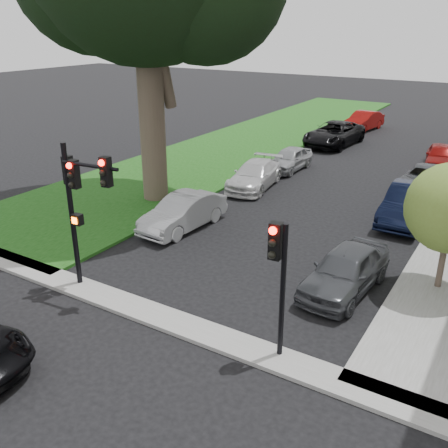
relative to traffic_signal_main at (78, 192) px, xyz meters
The scene contains 14 objects.
ground 5.23m from the traffic_signal_main, 33.05° to the right, with size 140.00×140.00×0.00m, color black.
grass_strip 22.70m from the traffic_signal_main, 104.36° to the left, with size 8.00×44.00×0.12m, color #13440D.
sidewalk_cross 4.70m from the traffic_signal_main, ahead, with size 60.00×1.00×0.12m, color gray.
traffic_signal_main is the anchor object (origin of this frame).
traffic_signal_secondary 6.73m from the traffic_signal_main, ahead, with size 0.47×0.38×3.70m.
car_parked_0 8.59m from the traffic_signal_main, 30.36° to the left, with size 1.71×4.25×1.45m, color #3F4247.
car_parked_1 13.77m from the traffic_signal_main, 57.03° to the left, with size 1.66×4.75×1.57m, color black.
car_parked_2 17.75m from the traffic_signal_main, 65.82° to the left, with size 2.12×4.60×1.28m, color #3F4247.
car_parked_3 22.48m from the traffic_signal_main, 71.74° to the left, with size 1.58×3.94×1.34m, color maroon.
car_parked_5 6.22m from the traffic_signal_main, 93.28° to the left, with size 1.49×4.28×1.41m, color #999BA0.
car_parked_6 12.34m from the traffic_signal_main, 92.06° to the left, with size 1.86×4.58×1.33m, color silver.
car_parked_7 16.21m from the traffic_signal_main, 91.02° to the left, with size 1.54×3.84×1.31m, color #999BA0.
car_parked_8 23.43m from the traffic_signal_main, 90.70° to the left, with size 2.64×5.73×1.59m, color black.
car_parked_9 29.52m from the traffic_signal_main, 90.17° to the left, with size 1.54×4.41×1.45m, color maroon.
Camera 1 is at (7.73, -7.56, 8.02)m, focal length 40.00 mm.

